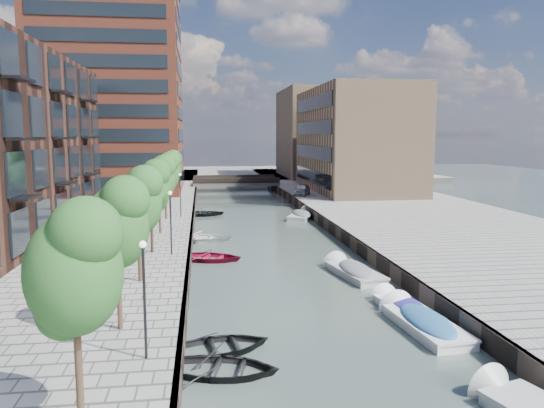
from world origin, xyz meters
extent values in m
plane|color=#38473F|center=(0.00, 40.00, 0.00)|extent=(300.00, 300.00, 0.00)
cube|color=gray|center=(16.00, 40.00, 0.50)|extent=(20.00, 140.00, 1.00)
cube|color=#332823|center=(-6.10, 40.00, 0.50)|extent=(0.25, 140.00, 1.00)
cube|color=#332823|center=(6.10, 40.00, 0.50)|extent=(0.25, 140.00, 1.00)
cube|color=gray|center=(0.00, 100.00, 0.50)|extent=(80.00, 40.00, 1.00)
cube|color=brown|center=(-17.00, 65.00, 16.00)|extent=(18.00, 18.00, 30.00)
cube|color=#9B7F5F|center=(16.00, 62.00, 8.00)|extent=(12.00, 25.00, 14.00)
cube|color=#9B7F5F|center=(16.00, 88.00, 9.00)|extent=(12.00, 20.00, 16.00)
cube|color=gray|center=(0.00, 72.00, 1.30)|extent=(13.00, 6.00, 0.60)
cube|color=#332823|center=(0.00, 69.20, 1.90)|extent=(13.00, 0.40, 0.80)
cube|color=#332823|center=(0.00, 74.80, 1.90)|extent=(13.00, 0.40, 0.80)
cylinder|color=#382619|center=(-8.50, 4.00, 2.60)|extent=(0.20, 0.20, 3.20)
ellipsoid|color=#21551F|center=(-8.50, 4.00, 5.33)|extent=(2.50, 2.50, 3.25)
cylinder|color=#382619|center=(-8.50, 11.00, 2.60)|extent=(0.20, 0.20, 3.20)
ellipsoid|color=#21551F|center=(-8.50, 11.00, 5.33)|extent=(2.50, 2.50, 3.25)
cylinder|color=#382619|center=(-8.50, 18.00, 2.60)|extent=(0.20, 0.20, 3.20)
ellipsoid|color=#21551F|center=(-8.50, 18.00, 5.33)|extent=(2.50, 2.50, 3.25)
cylinder|color=#382619|center=(-8.50, 25.00, 2.60)|extent=(0.20, 0.20, 3.20)
ellipsoid|color=#21551F|center=(-8.50, 25.00, 5.33)|extent=(2.50, 2.50, 3.25)
cylinder|color=#382619|center=(-8.50, 32.00, 2.60)|extent=(0.20, 0.20, 3.20)
ellipsoid|color=#21551F|center=(-8.50, 32.00, 5.33)|extent=(2.50, 2.50, 3.25)
cylinder|color=#382619|center=(-8.50, 39.00, 2.60)|extent=(0.20, 0.20, 3.20)
ellipsoid|color=#21551F|center=(-8.50, 39.00, 5.33)|extent=(2.50, 2.50, 3.25)
cylinder|color=#382619|center=(-8.50, 46.00, 2.60)|extent=(0.20, 0.20, 3.20)
ellipsoid|color=#21551F|center=(-8.50, 46.00, 5.33)|extent=(2.50, 2.50, 3.25)
cylinder|color=black|center=(-7.20, 8.00, 3.00)|extent=(0.10, 0.10, 4.00)
sphere|color=#FFF2CC|center=(-7.20, 8.00, 5.00)|extent=(0.24, 0.24, 0.24)
cylinder|color=black|center=(-7.20, 24.00, 3.00)|extent=(0.10, 0.10, 4.00)
sphere|color=#FFF2CC|center=(-7.20, 24.00, 5.00)|extent=(0.24, 0.24, 0.24)
cylinder|color=black|center=(-7.20, 40.00, 3.00)|extent=(0.10, 0.10, 4.00)
sphere|color=#FFF2CC|center=(-7.20, 40.00, 5.00)|extent=(0.24, 0.24, 0.24)
imported|color=black|center=(-4.60, 10.64, 0.00)|extent=(4.75, 3.82, 0.87)
imported|color=black|center=(-4.59, 8.57, 0.00)|extent=(4.80, 3.91, 0.87)
imported|color=maroon|center=(-4.78, 26.33, 0.00)|extent=(5.37, 4.54, 0.95)
imported|color=white|center=(-5.40, 33.06, 0.00)|extent=(5.38, 4.09, 1.05)
imported|color=black|center=(-5.14, 47.22, 0.00)|extent=(4.87, 3.61, 0.97)
cube|color=white|center=(4.62, 13.96, 0.04)|extent=(2.09, 4.31, 0.58)
cube|color=white|center=(4.62, 13.96, 0.36)|extent=(2.17, 4.41, 0.09)
cone|color=white|center=(4.33, 16.01, 0.09)|extent=(1.63, 1.01, 1.53)
ellipsoid|color=navy|center=(4.62, 13.96, 0.40)|extent=(1.95, 3.94, 0.50)
cube|color=#B3B3B1|center=(4.05, 20.82, 0.05)|extent=(2.67, 5.16, 0.69)
cube|color=#B3B3B1|center=(4.05, 20.82, 0.43)|extent=(2.77, 5.28, 0.11)
cone|color=#B3B3B1|center=(3.61, 23.23, 0.11)|extent=(1.96, 1.27, 1.81)
ellipsoid|color=slate|center=(4.05, 20.82, 0.48)|extent=(2.49, 4.72, 0.60)
cone|color=beige|center=(4.43, 5.51, 0.11)|extent=(2.06, 1.45, 1.86)
cube|color=white|center=(4.57, 11.58, 0.05)|extent=(2.32, 5.19, 0.71)
cube|color=white|center=(4.57, 11.58, 0.44)|extent=(2.42, 5.31, 0.11)
cone|color=white|center=(4.33, 14.09, 0.11)|extent=(1.95, 1.15, 1.86)
ellipsoid|color=#1F5890|center=(4.57, 11.58, 0.49)|extent=(2.17, 4.74, 0.61)
cube|color=#B2B3B1|center=(5.06, 43.79, 0.06)|extent=(3.81, 5.49, 0.73)
cube|color=#B2B3B1|center=(5.06, 43.79, 0.45)|extent=(3.94, 5.62, 0.11)
cone|color=#B2B3B1|center=(6.09, 46.15, 0.11)|extent=(2.15, 1.69, 1.90)
ellipsoid|color=#56585D|center=(5.06, 43.79, 0.50)|extent=(3.53, 5.03, 0.63)
imported|color=#ADAEB2|center=(7.50, 56.55, 1.71)|extent=(3.07, 4.48, 1.42)
camera|label=1|loc=(-5.20, -9.84, 8.64)|focal=35.00mm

